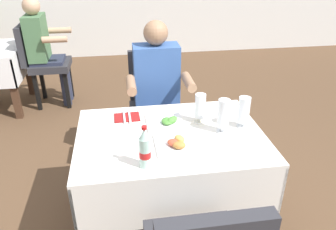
% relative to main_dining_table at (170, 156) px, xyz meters
% --- Properties ---
extents(ground_plane, '(11.00, 11.00, 0.00)m').
position_rel_main_dining_table_xyz_m(ground_plane, '(-0.11, -0.02, -0.55)').
color(ground_plane, brown).
extents(main_dining_table, '(1.15, 0.83, 0.72)m').
position_rel_main_dining_table_xyz_m(main_dining_table, '(0.00, 0.00, 0.00)').
color(main_dining_table, white).
rests_on(main_dining_table, ground).
extents(chair_far_diner_seat, '(0.44, 0.50, 0.97)m').
position_rel_main_dining_table_xyz_m(chair_far_diner_seat, '(0.00, 0.81, 0.00)').
color(chair_far_diner_seat, '#2D2D33').
rests_on(chair_far_diner_seat, ground).
extents(seated_diner_far, '(0.50, 0.46, 1.26)m').
position_rel_main_dining_table_xyz_m(seated_diner_far, '(0.01, 0.70, 0.16)').
color(seated_diner_far, '#282D42').
rests_on(seated_diner_far, ground).
extents(plate_near_camera, '(0.26, 0.26, 0.05)m').
position_rel_main_dining_table_xyz_m(plate_near_camera, '(0.02, -0.14, 0.18)').
color(plate_near_camera, white).
rests_on(plate_near_camera, main_dining_table).
extents(plate_far_diner, '(0.24, 0.24, 0.05)m').
position_rel_main_dining_table_xyz_m(plate_far_diner, '(-0.01, 0.13, 0.18)').
color(plate_far_diner, white).
rests_on(plate_far_diner, main_dining_table).
extents(beer_glass_left, '(0.07, 0.07, 0.20)m').
position_rel_main_dining_table_xyz_m(beer_glass_left, '(0.47, 0.02, 0.27)').
color(beer_glass_left, white).
rests_on(beer_glass_left, main_dining_table).
extents(beer_glass_middle, '(0.07, 0.07, 0.22)m').
position_rel_main_dining_table_xyz_m(beer_glass_middle, '(0.32, -0.02, 0.28)').
color(beer_glass_middle, white).
rests_on(beer_glass_middle, main_dining_table).
extents(beer_glass_right, '(0.07, 0.07, 0.20)m').
position_rel_main_dining_table_xyz_m(beer_glass_right, '(0.21, 0.13, 0.28)').
color(beer_glass_right, white).
rests_on(beer_glass_right, main_dining_table).
extents(cola_bottle_primary, '(0.06, 0.06, 0.24)m').
position_rel_main_dining_table_xyz_m(cola_bottle_primary, '(-0.18, -0.31, 0.27)').
color(cola_bottle_primary, silver).
rests_on(cola_bottle_primary, main_dining_table).
extents(napkin_cutlery_set, '(0.17, 0.19, 0.01)m').
position_rel_main_dining_table_xyz_m(napkin_cutlery_set, '(-0.26, 0.25, 0.17)').
color(napkin_cutlery_set, maroon).
rests_on(napkin_cutlery_set, main_dining_table).
extents(background_chair_right, '(0.50, 0.44, 0.97)m').
position_rel_main_dining_table_xyz_m(background_chair_right, '(-1.18, 2.16, 0.00)').
color(background_chair_right, '#2D2D33').
rests_on(background_chair_right, ground).
extents(background_patron, '(0.46, 0.50, 1.26)m').
position_rel_main_dining_table_xyz_m(background_patron, '(-1.13, 2.16, 0.16)').
color(background_patron, '#282D42').
rests_on(background_patron, ground).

